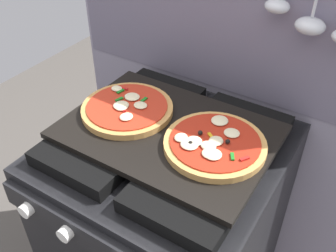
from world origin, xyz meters
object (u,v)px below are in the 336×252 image
Objects in this scene: stove at (168,238)px; baking_tray at (168,131)px; pizza_left at (127,108)px; pizza_right at (214,144)px.

baking_tray is at bearing 90.00° from stove.
pizza_left is at bearing 177.00° from stove.
stove is at bearing -90.00° from baking_tray.
pizza_left is (-0.14, 0.01, 0.02)m from baking_tray.
pizza_right is at bearing -0.95° from stove.
baking_tray is at bearing 178.35° from pizza_right.
pizza_right reaches higher than pizza_left.
pizza_left reaches higher than stove.
baking_tray is 0.14m from pizza_right.
pizza_left is 1.00× the size of pizza_right.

